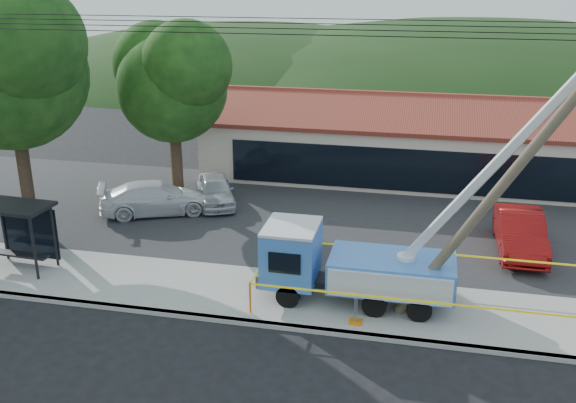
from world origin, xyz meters
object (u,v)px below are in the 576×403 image
at_px(bus_shelter, 19,221).
at_px(car_silver, 216,206).
at_px(car_red, 517,253).
at_px(leaning_pole, 516,170).
at_px(utility_truck, 354,261).
at_px(car_white, 158,215).

relative_size(bus_shelter, car_silver, 0.67).
bearing_deg(car_red, car_silver, 168.67).
distance_m(leaning_pole, car_red, 8.28).
xyz_separation_m(utility_truck, leaning_pole, (4.76, -0.51, 3.72)).
bearing_deg(car_silver, car_red, -35.42).
bearing_deg(car_red, leaning_pole, -102.59).
distance_m(bus_shelter, car_red, 19.76).
relative_size(car_silver, car_red, 0.83).
height_order(car_red, car_white, car_red).
height_order(utility_truck, bus_shelter, utility_truck).
height_order(leaning_pole, car_red, leaning_pole).
xyz_separation_m(leaning_pole, car_silver, (-12.55, 8.91, -5.33)).
bearing_deg(car_white, bus_shelter, 134.11).
bearing_deg(leaning_pole, car_white, 154.49).
bearing_deg(car_silver, leaning_pole, -59.74).
relative_size(utility_truck, bus_shelter, 3.92).
relative_size(bus_shelter, car_red, 0.56).
xyz_separation_m(leaning_pole, car_white, (-14.85, 7.09, -5.33)).
height_order(utility_truck, leaning_pole, utility_truck).
bearing_deg(utility_truck, car_white, 146.89).
xyz_separation_m(utility_truck, car_red, (6.11, 5.68, -1.61)).
relative_size(leaning_pole, car_silver, 2.32).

